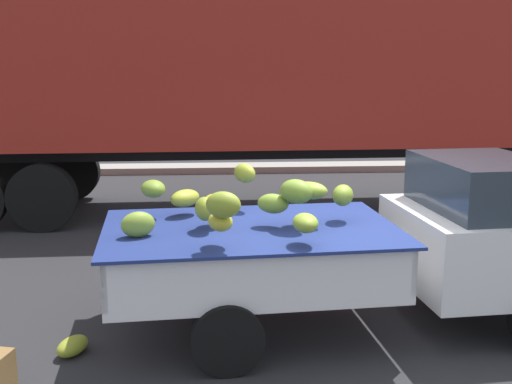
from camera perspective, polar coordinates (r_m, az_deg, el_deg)
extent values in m
plane|color=#28282B|center=(6.67, 8.60, -11.98)|extent=(220.00, 220.00, 0.00)
cube|color=gray|center=(15.76, 1.21, 2.19)|extent=(80.00, 0.80, 0.16)
cube|color=white|center=(7.07, 20.80, -4.45)|extent=(2.10, 1.88, 0.78)
cube|color=#28333D|center=(6.83, 19.74, 0.69)|extent=(1.20, 1.60, 0.52)
cube|color=white|center=(6.31, -0.49, -7.57)|extent=(2.84, 1.94, 0.08)
cube|color=white|center=(7.03, -1.46, -3.35)|extent=(2.70, 0.27, 0.44)
cube|color=white|center=(5.44, 0.75, -7.85)|extent=(2.70, 0.27, 0.44)
cube|color=white|center=(6.54, 11.15, -4.71)|extent=(0.19, 1.72, 0.44)
cube|color=white|center=(6.19, -12.82, -5.71)|extent=(0.19, 1.72, 0.44)
cube|color=#B21914|center=(7.07, -1.48, -3.60)|extent=(2.59, 0.22, 0.07)
cube|color=navy|center=(6.17, -0.50, -3.27)|extent=(2.97, 2.07, 0.03)
ellipsoid|color=olive|center=(5.89, -10.53, -2.87)|extent=(0.37, 0.31, 0.24)
ellipsoid|color=gold|center=(5.46, -3.21, -2.64)|extent=(0.27, 0.33, 0.17)
ellipsoid|color=#ACB231|center=(6.61, -6.37, -0.55)|extent=(0.41, 0.43, 0.18)
ellipsoid|color=olive|center=(6.12, 1.53, -1.04)|extent=(0.37, 0.31, 0.19)
ellipsoid|color=#9AA62D|center=(6.80, -1.03, 1.70)|extent=(0.32, 0.36, 0.21)
ellipsoid|color=gold|center=(6.15, -3.78, -1.03)|extent=(0.23, 0.29, 0.18)
ellipsoid|color=olive|center=(5.52, 4.45, -2.78)|extent=(0.23, 0.34, 0.16)
ellipsoid|color=olive|center=(6.00, 3.62, 0.04)|extent=(0.42, 0.42, 0.23)
ellipsoid|color=olive|center=(6.17, 4.79, 0.14)|extent=(0.43, 0.38, 0.17)
ellipsoid|color=olive|center=(5.98, -4.60, -1.51)|extent=(0.25, 0.33, 0.22)
ellipsoid|color=olive|center=(6.38, 7.79, -0.29)|extent=(0.28, 0.34, 0.21)
ellipsoid|color=olive|center=(5.31, -2.95, -1.15)|extent=(0.35, 0.29, 0.23)
ellipsoid|color=olive|center=(6.55, -9.20, 0.29)|extent=(0.32, 0.37, 0.18)
cylinder|color=black|center=(7.93, 17.94, -6.10)|extent=(0.65, 0.25, 0.64)
cylinder|color=black|center=(7.15, -4.00, -7.48)|extent=(0.65, 0.25, 0.64)
cylinder|color=black|center=(5.60, -2.59, -13.01)|extent=(0.65, 0.25, 0.64)
cube|color=maroon|center=(11.38, 0.42, 11.33)|extent=(12.05, 2.77, 2.70)
cube|color=black|center=(11.48, 0.41, 3.82)|extent=(11.05, 0.65, 0.30)
cylinder|color=black|center=(12.94, -16.21, 1.73)|extent=(1.09, 0.32, 1.08)
cylinder|color=black|center=(10.64, -18.61, -0.48)|extent=(1.09, 0.32, 1.08)
cylinder|color=black|center=(13.20, -20.82, 1.61)|extent=(1.09, 0.32, 1.08)
cylinder|color=#38383A|center=(12.32, 15.87, 1.67)|extent=(0.18, 0.18, 1.25)
ellipsoid|color=#9CA72E|center=(6.26, -16.12, -13.11)|extent=(0.35, 0.42, 0.17)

